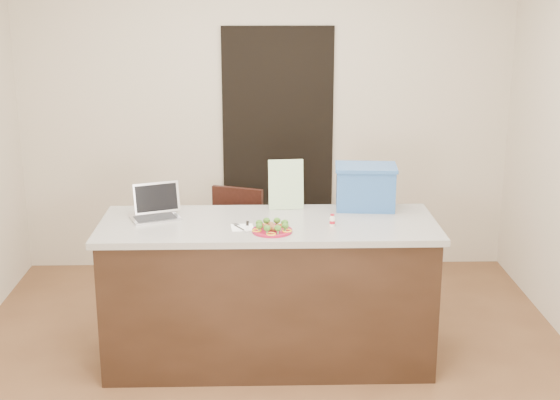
{
  "coord_description": "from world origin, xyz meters",
  "views": [
    {
      "loc": [
        -0.05,
        -4.29,
        2.34
      ],
      "look_at": [
        0.07,
        0.2,
        1.07
      ],
      "focal_mm": 50.0,
      "sensor_mm": 36.0,
      "label": 1
    }
  ],
  "objects_px": {
    "plate": "(272,230)",
    "chair": "(238,242)",
    "yogurt_bottle": "(332,221)",
    "laptop": "(156,208)",
    "napkin": "(242,227)",
    "blue_box": "(365,187)",
    "island": "(269,292)"
  },
  "relations": [
    {
      "from": "laptop",
      "to": "chair",
      "type": "bearing_deg",
      "value": 35.32
    },
    {
      "from": "plate",
      "to": "laptop",
      "type": "distance_m",
      "value": 0.79
    },
    {
      "from": "island",
      "to": "chair",
      "type": "height_order",
      "value": "island"
    },
    {
      "from": "island",
      "to": "plate",
      "type": "height_order",
      "value": "plate"
    },
    {
      "from": "island",
      "to": "yogurt_bottle",
      "type": "relative_size",
      "value": 28.24
    },
    {
      "from": "blue_box",
      "to": "laptop",
      "type": "bearing_deg",
      "value": -168.14
    },
    {
      "from": "napkin",
      "to": "chair",
      "type": "distance_m",
      "value": 1.06
    },
    {
      "from": "island",
      "to": "laptop",
      "type": "distance_m",
      "value": 0.88
    },
    {
      "from": "napkin",
      "to": "plate",
      "type": "bearing_deg",
      "value": -25.13
    },
    {
      "from": "plate",
      "to": "napkin",
      "type": "height_order",
      "value": "plate"
    },
    {
      "from": "yogurt_bottle",
      "to": "blue_box",
      "type": "xyz_separation_m",
      "value": [
        0.25,
        0.37,
        0.11
      ]
    },
    {
      "from": "plate",
      "to": "yogurt_bottle",
      "type": "distance_m",
      "value": 0.38
    },
    {
      "from": "plate",
      "to": "laptop",
      "type": "relative_size",
      "value": 0.69
    },
    {
      "from": "napkin",
      "to": "laptop",
      "type": "xyz_separation_m",
      "value": [
        -0.54,
        0.24,
        0.05
      ]
    },
    {
      "from": "chair",
      "to": "yogurt_bottle",
      "type": "bearing_deg",
      "value": -36.12
    },
    {
      "from": "laptop",
      "to": "blue_box",
      "type": "bearing_deg",
      "value": -14.3
    },
    {
      "from": "yogurt_bottle",
      "to": "blue_box",
      "type": "distance_m",
      "value": 0.46
    },
    {
      "from": "yogurt_bottle",
      "to": "chair",
      "type": "xyz_separation_m",
      "value": [
        -0.6,
        0.94,
        -0.45
      ]
    },
    {
      "from": "laptop",
      "to": "chair",
      "type": "relative_size",
      "value": 0.39
    },
    {
      "from": "plate",
      "to": "laptop",
      "type": "bearing_deg",
      "value": 155.78
    },
    {
      "from": "laptop",
      "to": "blue_box",
      "type": "xyz_separation_m",
      "value": [
        1.33,
        0.16,
        0.09
      ]
    },
    {
      "from": "yogurt_bottle",
      "to": "laptop",
      "type": "bearing_deg",
      "value": 168.88
    },
    {
      "from": "chair",
      "to": "blue_box",
      "type": "bearing_deg",
      "value": -12.53
    },
    {
      "from": "laptop",
      "to": "chair",
      "type": "distance_m",
      "value": 1.0
    },
    {
      "from": "plate",
      "to": "napkin",
      "type": "bearing_deg",
      "value": 154.87
    },
    {
      "from": "laptop",
      "to": "chair",
      "type": "height_order",
      "value": "laptop"
    },
    {
      "from": "blue_box",
      "to": "chair",
      "type": "height_order",
      "value": "blue_box"
    },
    {
      "from": "plate",
      "to": "chair",
      "type": "distance_m",
      "value": 1.16
    },
    {
      "from": "napkin",
      "to": "chair",
      "type": "xyz_separation_m",
      "value": [
        -0.06,
        0.97,
        -0.42
      ]
    },
    {
      "from": "napkin",
      "to": "yogurt_bottle",
      "type": "distance_m",
      "value": 0.54
    },
    {
      "from": "plate",
      "to": "laptop",
      "type": "xyz_separation_m",
      "value": [
        -0.72,
        0.32,
        0.05
      ]
    },
    {
      "from": "island",
      "to": "chair",
      "type": "bearing_deg",
      "value": 104.04
    }
  ]
}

